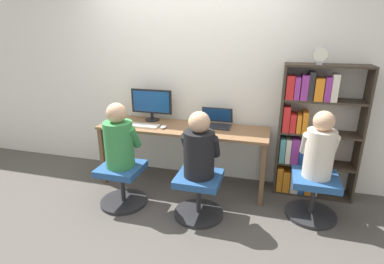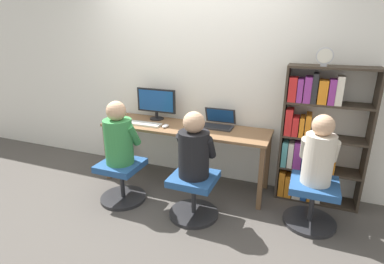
{
  "view_description": "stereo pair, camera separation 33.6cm",
  "coord_description": "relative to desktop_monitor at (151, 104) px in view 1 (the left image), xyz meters",
  "views": [
    {
      "loc": [
        1.02,
        -2.95,
        1.85
      ],
      "look_at": [
        0.16,
        0.12,
        0.76
      ],
      "focal_mm": 28.0,
      "sensor_mm": 36.0,
      "label": 1
    },
    {
      "loc": [
        1.34,
        -2.84,
        1.85
      ],
      "look_at": [
        0.16,
        0.12,
        0.76
      ],
      "focal_mm": 28.0,
      "sensor_mm": 36.0,
      "label": 2
    }
  ],
  "objects": [
    {
      "name": "person_near_shelf",
      "position": [
        1.95,
        -0.47,
        -0.2
      ],
      "size": [
        0.34,
        0.31,
        0.67
      ],
      "color": "beige",
      "rests_on": "office_chair_side"
    },
    {
      "name": "bookshelf",
      "position": [
        1.89,
        0.0,
        -0.26
      ],
      "size": [
        0.87,
        0.28,
        1.51
      ],
      "color": "#382D23",
      "rests_on": "ground_plane"
    },
    {
      "name": "keyboard",
      "position": [
        -0.04,
        -0.27,
        -0.2
      ],
      "size": [
        0.45,
        0.14,
        0.03
      ],
      "color": "silver",
      "rests_on": "desk"
    },
    {
      "name": "person_at_monitor",
      "position": [
        -0.05,
        -0.78,
        -0.2
      ],
      "size": [
        0.37,
        0.33,
        0.69
      ],
      "color": "#388C47",
      "rests_on": "office_chair_left"
    },
    {
      "name": "computer_mouse_by_keyboard",
      "position": [
        0.26,
        -0.27,
        -0.2
      ],
      "size": [
        0.06,
        0.11,
        0.03
      ],
      "color": "silver",
      "rests_on": "desk"
    },
    {
      "name": "office_chair_right",
      "position": [
        0.82,
        -0.77,
        -0.71
      ],
      "size": [
        0.51,
        0.51,
        0.46
      ],
      "color": "#262628",
      "rests_on": "ground_plane"
    },
    {
      "name": "wall_back",
      "position": [
        0.46,
        0.19,
        0.34
      ],
      "size": [
        10.0,
        0.05,
        2.6
      ],
      "color": "white",
      "rests_on": "ground_plane"
    },
    {
      "name": "desk",
      "position": [
        0.46,
        -0.16,
        -0.29
      ],
      "size": [
        2.02,
        0.57,
        0.75
      ],
      "color": "brown",
      "rests_on": "ground_plane"
    },
    {
      "name": "person_at_laptop",
      "position": [
        0.82,
        -0.77,
        -0.21
      ],
      "size": [
        0.38,
        0.32,
        0.66
      ],
      "color": "black",
      "rests_on": "office_chair_right"
    },
    {
      "name": "laptop",
      "position": [
        0.83,
        -0.02,
        -0.17
      ],
      "size": [
        0.37,
        0.28,
        0.21
      ],
      "color": "#2D2D30",
      "rests_on": "desk"
    },
    {
      "name": "desk_clock",
      "position": [
        1.89,
        -0.06,
        0.64
      ],
      "size": [
        0.16,
        0.03,
        0.18
      ],
      "color": "#B2B2B7",
      "rests_on": "bookshelf"
    },
    {
      "name": "office_chair_side",
      "position": [
        1.95,
        -0.47,
        -0.71
      ],
      "size": [
        0.51,
        0.51,
        0.46
      ],
      "color": "#262628",
      "rests_on": "ground_plane"
    },
    {
      "name": "office_chair_left",
      "position": [
        -0.05,
        -0.78,
        -0.71
      ],
      "size": [
        0.51,
        0.51,
        0.46
      ],
      "color": "#262628",
      "rests_on": "ground_plane"
    },
    {
      "name": "desktop_monitor",
      "position": [
        0.0,
        0.0,
        0.0
      ],
      "size": [
        0.53,
        0.18,
        0.4
      ],
      "color": "black",
      "rests_on": "desk"
    },
    {
      "name": "ground_plane",
      "position": [
        0.46,
        -0.44,
        -0.96
      ],
      "size": [
        14.0,
        14.0,
        0.0
      ],
      "primitive_type": "plane",
      "color": "#4C4742"
    }
  ]
}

